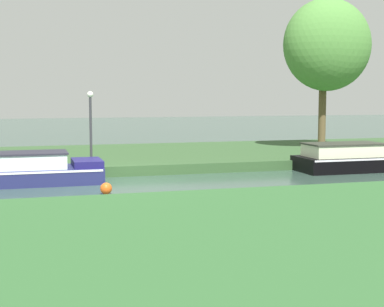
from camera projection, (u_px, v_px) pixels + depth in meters
name	position (u px, v px, depth m)	size (l,w,h in m)	color
ground_plane	(128.00, 185.00, 19.99)	(120.00, 120.00, 0.00)	#344D42
riverbank_far	(102.00, 158.00, 26.66)	(72.00, 10.00, 0.40)	#31512B
riverbank_near	(208.00, 243.00, 11.38)	(72.00, 10.00, 0.40)	#2D5B2D
navy_barge	(2.00, 171.00, 19.93)	(6.93, 2.03, 1.12)	navy
black_narrowboat	(351.00, 159.00, 23.72)	(4.63, 2.06, 1.15)	black
willow_tree_left	(327.00, 45.00, 28.76)	(4.58, 3.31, 7.48)	brown
lamp_post	(91.00, 118.00, 22.39)	(0.24, 0.24, 2.84)	#333338
channel_buoy	(106.00, 189.00, 18.05)	(0.37, 0.37, 0.37)	#E55919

